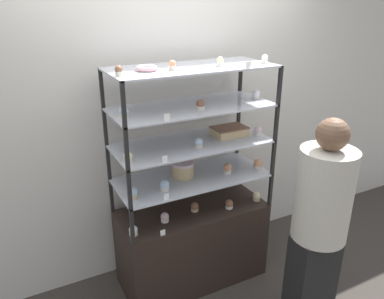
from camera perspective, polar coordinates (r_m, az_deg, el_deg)
ground_plane at (r=3.37m, az=0.00°, el=-18.69°), size 20.00×20.00×0.00m
back_wall at (r=3.05m, az=-3.45°, el=4.88°), size 8.00×0.05×2.60m
display_base at (r=3.16m, az=0.00°, el=-14.09°), size 1.16×0.51×0.67m
display_riser_lower at (r=2.85m, az=0.00°, el=-4.43°), size 1.16×0.51×0.28m
display_riser_middle at (r=2.74m, az=0.00°, el=0.74°), size 1.16×0.51×0.28m
display_riser_upper at (r=2.66m, az=0.00°, el=6.30°), size 1.16×0.51×0.28m
display_riser_top at (r=2.60m, az=0.00°, el=12.18°), size 1.16×0.51×0.28m
layer_cake_centerpiece at (r=2.83m, az=-1.38°, el=-2.99°), size 0.17×0.17×0.12m
sheet_cake_frosted at (r=2.89m, az=5.70°, el=2.82°), size 0.26×0.18×0.07m
cupcake_0 at (r=2.69m, az=-8.92°, el=-12.13°), size 0.06×0.06×0.07m
cupcake_1 at (r=2.80m, az=-4.17°, el=-10.29°), size 0.06×0.06×0.07m
cupcake_2 at (r=2.93m, az=0.49°, el=-8.73°), size 0.06×0.06×0.07m
cupcake_3 at (r=2.98m, az=5.67°, el=-8.30°), size 0.06×0.06×0.07m
cupcake_4 at (r=3.11m, az=9.80°, el=-7.09°), size 0.06×0.06×0.07m
price_tag_0 at (r=2.66m, az=-4.47°, el=-12.53°), size 0.04×0.00×0.04m
cupcake_5 at (r=2.57m, az=-9.00°, el=-6.54°), size 0.07×0.07×0.08m
cupcake_6 at (r=2.64m, az=-4.20°, el=-5.49°), size 0.07×0.07×0.08m
cupcake_7 at (r=2.90m, az=5.40°, el=-2.90°), size 0.07×0.07×0.08m
cupcake_8 at (r=3.01m, az=9.97°, el=-2.20°), size 0.07×0.07×0.08m
price_tag_1 at (r=2.53m, az=-3.91°, el=-7.17°), size 0.04×0.00×0.04m
cupcake_9 at (r=2.43m, az=-9.75°, el=-1.18°), size 0.06×0.06×0.07m
cupcake_10 at (r=2.64m, az=1.01°, el=1.01°), size 0.06×0.06×0.07m
cupcake_11 at (r=2.93m, az=9.96°, el=2.82°), size 0.06×0.06×0.07m
price_tag_2 at (r=2.41m, az=-4.16°, el=-1.44°), size 0.04×0.00×0.04m
cupcake_12 at (r=2.42m, az=-10.37°, el=5.58°), size 0.06×0.06×0.07m
cupcake_13 at (r=2.56m, az=1.32°, el=6.87°), size 0.06×0.06×0.07m
cupcake_14 at (r=2.88m, az=9.70°, el=8.24°), size 0.06×0.06×0.07m
price_tag_3 at (r=2.32m, az=-3.85°, el=4.92°), size 0.04×0.00×0.04m
cupcake_15 at (r=2.29m, az=-11.10°, el=11.69°), size 0.05×0.05×0.06m
cupcake_16 at (r=2.45m, az=-3.04°, el=12.72°), size 0.05×0.05×0.06m
cupcake_17 at (r=2.61m, az=4.30°, el=13.25°), size 0.05×0.05×0.06m
cupcake_18 at (r=2.76m, az=11.03°, el=13.40°), size 0.05×0.05×0.06m
price_tag_4 at (r=2.54m, az=8.56°, el=12.62°), size 0.04×0.00×0.04m
donut_glazed at (r=2.45m, az=-6.93°, el=12.20°), size 0.14×0.14×0.03m
customer_figure at (r=2.65m, az=18.86°, el=-10.45°), size 0.36×0.36×1.54m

